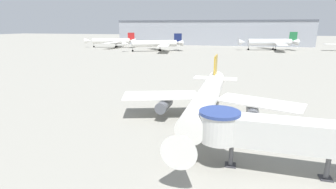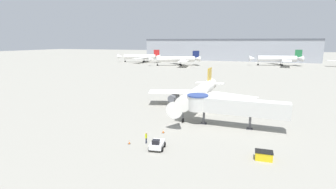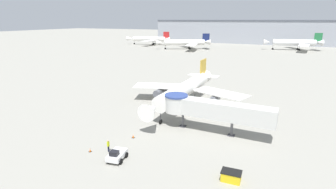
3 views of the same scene
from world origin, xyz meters
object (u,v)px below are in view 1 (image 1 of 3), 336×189
traffic_cone_starboard_wing (283,129)px  background_jet_green_tail (271,42)px  background_jet_red_tail (112,41)px  background_jet_navy_tail (156,43)px  main_airplane (206,99)px  jet_bridge (284,134)px

traffic_cone_starboard_wing → background_jet_green_tail: background_jet_green_tail is taller
background_jet_red_tail → background_jet_navy_tail: bearing=53.0°
main_airplane → background_jet_green_tail: bearing=81.0°
jet_bridge → traffic_cone_starboard_wing: 11.82m
jet_bridge → main_airplane: bearing=128.1°
traffic_cone_starboard_wing → main_airplane: bearing=177.0°
traffic_cone_starboard_wing → background_jet_green_tail: 131.22m
background_jet_red_tail → background_jet_green_tail: 99.24m
jet_bridge → background_jet_green_tail: 142.32m
background_jet_green_tail → background_jet_navy_tail: 67.58m
jet_bridge → background_jet_red_tail: size_ratio=0.55×
jet_bridge → background_jet_navy_tail: background_jet_navy_tail is taller
jet_bridge → traffic_cone_starboard_wing: jet_bridge is taller
traffic_cone_starboard_wing → background_jet_red_tail: background_jet_red_tail is taller
traffic_cone_starboard_wing → background_jet_navy_tail: 119.27m
main_airplane → background_jet_navy_tail: (-40.45, 107.22, 0.61)m
background_jet_red_tail → background_jet_navy_tail: (35.49, -17.88, 0.05)m
traffic_cone_starboard_wing → background_jet_green_tail: bearing=84.4°
traffic_cone_starboard_wing → background_jet_red_tail: bearing=124.5°
main_airplane → background_jet_green_tail: (23.18, 129.97, 0.93)m
background_jet_navy_tail → jet_bridge: bearing=-5.5°
background_jet_red_tail → background_jet_green_tail: bearing=82.6°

